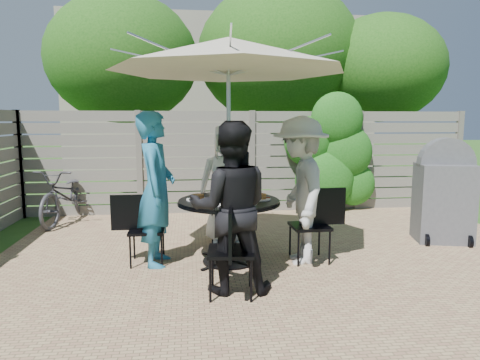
{
  "coord_description": "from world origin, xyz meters",
  "views": [
    {
      "loc": [
        -1.14,
        -4.63,
        1.67
      ],
      "look_at": [
        -0.53,
        0.41,
        0.96
      ],
      "focal_mm": 32.0,
      "sensor_mm": 36.0,
      "label": 1
    }
  ],
  "objects": [
    {
      "name": "backyard_envelope",
      "position": [
        0.09,
        10.29,
        2.61
      ],
      "size": [
        60.0,
        60.0,
        5.0
      ],
      "color": "#2B5119",
      "rests_on": "ground"
    },
    {
      "name": "patio_table",
      "position": [
        -0.68,
        0.21,
        0.53
      ],
      "size": [
        1.25,
        1.25,
        0.76
      ],
      "rotation": [
        0.0,
        0.0,
        -0.07
      ],
      "color": "black",
      "rests_on": "ground"
    },
    {
      "name": "umbrella",
      "position": [
        -0.68,
        0.21,
        2.39
      ],
      "size": [
        2.85,
        2.85,
        2.58
      ],
      "rotation": [
        0.0,
        0.0,
        -0.07
      ],
      "color": "silver",
      "rests_on": "ground"
    },
    {
      "name": "chair_back",
      "position": [
        -0.61,
        1.17,
        0.27
      ],
      "size": [
        0.51,
        0.69,
        0.91
      ],
      "rotation": [
        0.0,
        0.0,
        4.54
      ],
      "color": "black",
      "rests_on": "ground"
    },
    {
      "name": "person_back",
      "position": [
        -0.62,
        1.03,
        0.82
      ],
      "size": [
        0.84,
        0.58,
        1.64
      ],
      "primitive_type": "imported",
      "rotation": [
        0.0,
        0.0,
        6.21
      ],
      "color": "white",
      "rests_on": "ground"
    },
    {
      "name": "chair_left",
      "position": [
        -1.65,
        0.28,
        0.25
      ],
      "size": [
        0.6,
        0.4,
        0.83
      ],
      "rotation": [
        0.0,
        0.0,
        6.28
      ],
      "color": "black",
      "rests_on": "ground"
    },
    {
      "name": "person_left",
      "position": [
        -1.51,
        0.27,
        0.89
      ],
      "size": [
        0.47,
        0.68,
        1.78
      ],
      "primitive_type": "imported",
      "rotation": [
        0.0,
        0.0,
        7.78
      ],
      "color": "teal",
      "rests_on": "ground"
    },
    {
      "name": "chair_front",
      "position": [
        -0.76,
        -0.76,
        0.27
      ],
      "size": [
        0.48,
        0.67,
        0.9
      ],
      "rotation": [
        0.0,
        0.0,
        1.46
      ],
      "color": "black",
      "rests_on": "ground"
    },
    {
      "name": "person_front",
      "position": [
        -0.75,
        -0.62,
        0.83
      ],
      "size": [
        0.86,
        0.69,
        1.67
      ],
      "primitive_type": "imported",
      "rotation": [
        0.0,
        0.0,
        3.07
      ],
      "color": "black",
      "rests_on": "ground"
    },
    {
      "name": "chair_right",
      "position": [
        0.28,
        0.14,
        0.27
      ],
      "size": [
        0.65,
        0.44,
        0.89
      ],
      "rotation": [
        0.0,
        0.0,
        3.17
      ],
      "color": "black",
      "rests_on": "ground"
    },
    {
      "name": "person_right",
      "position": [
        0.14,
        0.15,
        0.86
      ],
      "size": [
        0.72,
        1.16,
        1.73
      ],
      "primitive_type": "imported",
      "rotation": [
        0.0,
        0.0,
        4.64
      ],
      "color": "#BAB9B5",
      "rests_on": "ground"
    },
    {
      "name": "plate_back",
      "position": [
        -0.66,
        0.57,
        0.79
      ],
      "size": [
        0.26,
        0.26,
        0.06
      ],
      "color": "white",
      "rests_on": "patio_table"
    },
    {
      "name": "plate_left",
      "position": [
        -1.04,
        0.23,
        0.79
      ],
      "size": [
        0.26,
        0.26,
        0.06
      ],
      "color": "white",
      "rests_on": "patio_table"
    },
    {
      "name": "plate_front",
      "position": [
        -0.71,
        -0.15,
        0.79
      ],
      "size": [
        0.26,
        0.26,
        0.06
      ],
      "color": "white",
      "rests_on": "patio_table"
    },
    {
      "name": "plate_right",
      "position": [
        -0.33,
        0.18,
        0.79
      ],
      "size": [
        0.26,
        0.26,
        0.06
      ],
      "color": "white",
      "rests_on": "patio_table"
    },
    {
      "name": "plate_extra",
      "position": [
        -0.53,
        -0.11,
        0.79
      ],
      "size": [
        0.24,
        0.24,
        0.06
      ],
      "color": "white",
      "rests_on": "patio_table"
    },
    {
      "name": "glass_back",
      "position": [
        -0.77,
        0.47,
        0.83
      ],
      "size": [
        0.07,
        0.07,
        0.14
      ],
      "primitive_type": "cylinder",
      "color": "silver",
      "rests_on": "patio_table"
    },
    {
      "name": "glass_front",
      "position": [
        -0.6,
        -0.06,
        0.83
      ],
      "size": [
        0.07,
        0.07,
        0.14
      ],
      "primitive_type": "cylinder",
      "color": "silver",
      "rests_on": "patio_table"
    },
    {
      "name": "glass_right",
      "position": [
        -0.42,
        0.29,
        0.83
      ],
      "size": [
        0.07,
        0.07,
        0.14
      ],
      "primitive_type": "cylinder",
      "color": "silver",
      "rests_on": "patio_table"
    },
    {
      "name": "syrup_jug",
      "position": [
        -0.74,
        0.26,
        0.84
      ],
      "size": [
        0.09,
        0.09,
        0.16
      ],
      "primitive_type": "cylinder",
      "color": "#59280C",
      "rests_on": "patio_table"
    },
    {
      "name": "coffee_cup",
      "position": [
        -0.57,
        0.42,
        0.82
      ],
      "size": [
        0.08,
        0.08,
        0.12
      ],
      "primitive_type": "cylinder",
      "color": "#C6B293",
      "rests_on": "patio_table"
    },
    {
      "name": "bicycle",
      "position": [
        -3.14,
        2.6,
        0.45
      ],
      "size": [
        0.9,
        1.8,
        0.9
      ],
      "primitive_type": "imported",
      "rotation": [
        0.0,
        0.0,
        -0.18
      ],
      "color": "#333338",
      "rests_on": "ground"
    },
    {
      "name": "bbq_grill",
      "position": [
        2.32,
        0.76,
        0.66
      ],
      "size": [
        0.82,
        0.7,
        1.44
      ],
      "rotation": [
        0.0,
        0.0,
        -0.24
      ],
      "color": "#56575B",
      "rests_on": "ground"
    }
  ]
}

